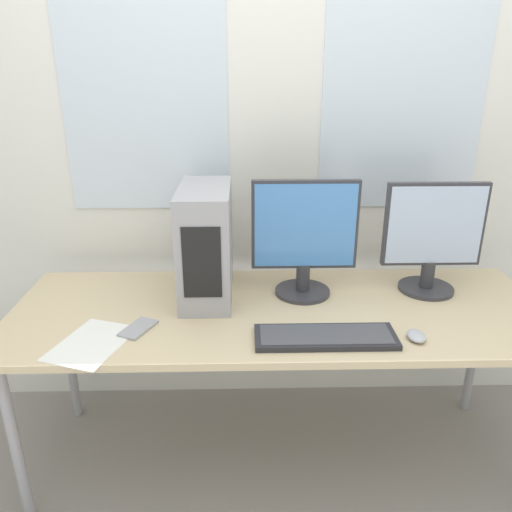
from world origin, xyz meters
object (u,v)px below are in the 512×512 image
keyboard (325,337)px  monitor_main (304,238)px  mouse (416,336)px  pc_tower (206,243)px  cell_phone (138,328)px  monitor_right_near (433,238)px

keyboard → monitor_main: bearing=96.0°
keyboard → mouse: bearing=-0.9°
pc_tower → cell_phone: pc_tower is taller
keyboard → monitor_right_near: bearing=38.9°
monitor_main → cell_phone: bearing=-155.4°
monitor_main → mouse: 0.56m
keyboard → cell_phone: keyboard is taller
monitor_right_near → keyboard: bearing=-141.1°
monitor_right_near → mouse: (-0.17, -0.39, -0.22)m
keyboard → cell_phone: 0.67m
pc_tower → monitor_right_near: 0.91m
monitor_main → mouse: (0.35, -0.38, -0.23)m
pc_tower → cell_phone: (-0.23, -0.28, -0.22)m
pc_tower → keyboard: (0.43, -0.37, -0.21)m
monitor_main → cell_phone: monitor_main is taller
monitor_main → cell_phone: 0.73m
monitor_main → pc_tower: bearing=-179.8°
monitor_right_near → keyboard: monitor_right_near is taller
monitor_main → keyboard: size_ratio=0.98×
monitor_main → monitor_right_near: monitor_main is taller
monitor_main → cell_phone: size_ratio=2.89×
pc_tower → mouse: bearing=-26.7°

